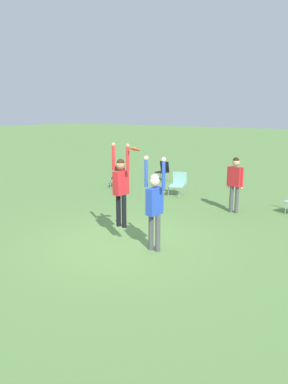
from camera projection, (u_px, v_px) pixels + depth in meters
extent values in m
plane|color=#608C47|center=(127.00, 243.00, 9.43)|extent=(120.00, 120.00, 0.00)
cylinder|color=black|center=(118.00, 210.00, 9.54)|extent=(0.12, 0.12, 0.85)
cylinder|color=black|center=(124.00, 211.00, 9.44)|extent=(0.12, 0.12, 0.85)
cube|color=red|center=(121.00, 183.00, 9.34)|extent=(0.25, 0.42, 0.60)
sphere|color=#9E704C|center=(121.00, 165.00, 9.24)|extent=(0.23, 0.23, 0.23)
sphere|color=black|center=(121.00, 163.00, 9.23)|extent=(0.19, 0.19, 0.19)
cylinder|color=red|center=(113.00, 158.00, 9.32)|extent=(0.08, 0.08, 0.63)
sphere|color=#9E704C|center=(113.00, 145.00, 9.25)|extent=(0.10, 0.10, 0.10)
cylinder|color=red|center=(128.00, 159.00, 9.08)|extent=(0.08, 0.08, 0.63)
sphere|color=#9E704C|center=(128.00, 146.00, 9.01)|extent=(0.10, 0.10, 0.10)
cylinder|color=#4C4C51|center=(151.00, 232.00, 8.91)|extent=(0.12, 0.12, 0.90)
cylinder|color=#4C4C51|center=(158.00, 233.00, 8.81)|extent=(0.12, 0.12, 0.90)
cube|color=blue|center=(155.00, 201.00, 8.69)|extent=(0.25, 0.45, 0.64)
sphere|color=beige|center=(155.00, 181.00, 8.59)|extent=(0.24, 0.24, 0.24)
sphere|color=#B7B2AD|center=(155.00, 179.00, 8.58)|extent=(0.21, 0.21, 0.21)
cylinder|color=blue|center=(146.00, 173.00, 8.68)|extent=(0.08, 0.08, 0.67)
sphere|color=beige|center=(146.00, 158.00, 8.61)|extent=(0.10, 0.10, 0.10)
cylinder|color=blue|center=(164.00, 174.00, 8.43)|extent=(0.08, 0.08, 0.67)
sphere|color=beige|center=(164.00, 160.00, 8.35)|extent=(0.10, 0.10, 0.10)
cylinder|color=#E04C23|center=(135.00, 149.00, 8.90)|extent=(0.26, 0.25, 0.11)
cylinder|color=gray|center=(168.00, 191.00, 14.47)|extent=(0.02, 0.02, 0.43)
cylinder|color=gray|center=(179.00, 192.00, 14.22)|extent=(0.02, 0.02, 0.43)
cylinder|color=gray|center=(174.00, 189.00, 14.84)|extent=(0.02, 0.02, 0.43)
cylinder|color=gray|center=(185.00, 190.00, 14.59)|extent=(0.02, 0.02, 0.43)
cube|color=#8CC6C1|center=(177.00, 186.00, 14.49)|extent=(0.70, 0.70, 0.04)
cube|color=#8CC6C1|center=(180.00, 178.00, 14.64)|extent=(0.54, 0.32, 0.49)
cylinder|color=gray|center=(285.00, 209.00, 11.92)|extent=(0.02, 0.02, 0.42)
cylinder|color=gray|center=(156.00, 177.00, 17.50)|extent=(0.02, 0.02, 0.44)
cylinder|color=gray|center=(164.00, 178.00, 17.27)|extent=(0.02, 0.02, 0.44)
cylinder|color=gray|center=(160.00, 175.00, 17.84)|extent=(0.02, 0.02, 0.44)
cylinder|color=gray|center=(168.00, 176.00, 17.61)|extent=(0.02, 0.02, 0.44)
cube|color=black|center=(162.00, 172.00, 17.51)|extent=(0.55, 0.55, 0.04)
cube|color=black|center=(165.00, 166.00, 17.64)|extent=(0.50, 0.17, 0.47)
cylinder|color=gray|center=(111.00, 183.00, 15.94)|extent=(0.02, 0.02, 0.46)
cylinder|color=gray|center=(118.00, 184.00, 15.73)|extent=(0.02, 0.02, 0.46)
cylinder|color=gray|center=(116.00, 182.00, 16.25)|extent=(0.02, 0.02, 0.46)
cylinder|color=gray|center=(123.00, 183.00, 16.04)|extent=(0.02, 0.02, 0.46)
cube|color=black|center=(117.00, 178.00, 15.95)|extent=(0.63, 0.63, 0.04)
cube|color=black|center=(120.00, 171.00, 16.06)|extent=(0.44, 0.36, 0.47)
cylinder|color=#4C4C51|center=(231.00, 199.00, 12.22)|extent=(0.12, 0.12, 0.88)
cylinder|color=#4C4C51|center=(237.00, 200.00, 12.11)|extent=(0.12, 0.12, 0.88)
cube|color=red|center=(235.00, 177.00, 12.00)|extent=(0.44, 0.28, 0.62)
sphere|color=tan|center=(236.00, 162.00, 11.90)|extent=(0.24, 0.24, 0.24)
sphere|color=black|center=(236.00, 160.00, 11.89)|extent=(0.20, 0.20, 0.20)
cylinder|color=red|center=(228.00, 177.00, 12.13)|extent=(0.08, 0.08, 0.66)
sphere|color=tan|center=(228.00, 186.00, 12.20)|extent=(0.10, 0.10, 0.10)
cylinder|color=red|center=(242.00, 178.00, 11.88)|extent=(0.08, 0.08, 0.66)
sphere|color=tan|center=(242.00, 188.00, 11.95)|extent=(0.10, 0.10, 0.10)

